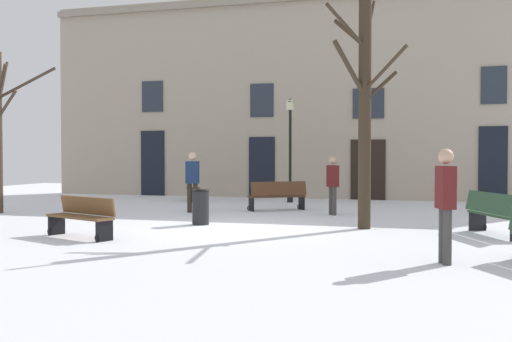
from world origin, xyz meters
name	(u,v)px	position (x,y,z in m)	size (l,w,h in m)	color
ground_plane	(234,228)	(0.00, 0.00, 0.00)	(35.72, 35.72, 0.00)	white
building_facade	(311,94)	(0.00, 9.89, 4.10)	(22.33, 0.60, 8.10)	tan
tree_foreground	(364,106)	(2.97, 0.69, 2.87)	(1.82, 2.17, 5.53)	#382B1E
streetlamp	(290,139)	(-0.34, 7.68, 2.30)	(0.30, 0.30, 3.76)	black
litter_bin	(201,207)	(-1.00, 0.41, 0.43)	(0.44, 0.44, 0.86)	black
bench_near_lamp	(277,195)	(-0.03, 4.51, 0.47)	(1.75, 1.37, 0.91)	#51331E
bench_by_litter_bin	(193,189)	(-4.02, 7.44, 0.44)	(0.94, 1.69, 0.85)	brown
bench_facing_shops	(495,213)	(5.79, 0.25, 0.48)	(1.18, 1.87, 0.93)	#2D4C33
bench_back_to_back_left	(82,216)	(-2.56, -2.41, 0.45)	(1.81, 1.08, 0.85)	brown
person_by_shop_door	(333,183)	(1.81, 3.62, 0.93)	(0.40, 0.44, 1.68)	#403D3A
person_near_bench	(192,179)	(-2.33, 3.21, 1.01)	(0.41, 0.28, 1.81)	#2D271E
person_strolling	(445,199)	(4.66, -3.50, 1.03)	(0.33, 0.43, 1.83)	#403D3A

